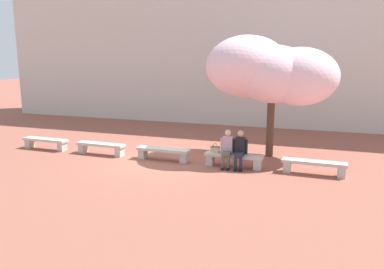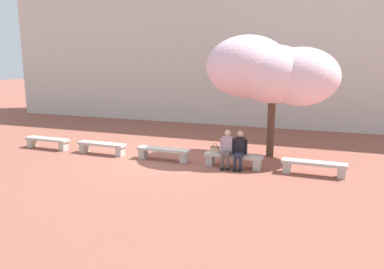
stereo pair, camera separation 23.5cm
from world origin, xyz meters
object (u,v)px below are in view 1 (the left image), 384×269
stone_bench_center (163,152)px  stone_bench_east_end (314,165)px  person_seated_left (227,147)px  person_seated_right (240,148)px  cherry_tree_main (269,72)px  stone_bench_near_west (101,147)px  stone_bench_near_east (233,158)px  stone_bench_west_end (45,142)px  handbag (215,149)px

stone_bench_center → stone_bench_east_end: 5.27m
person_seated_left → person_seated_right: (0.44, -0.00, 0.00)m
stone_bench_center → cherry_tree_main: cherry_tree_main is taller
stone_bench_near_west → cherry_tree_main: cherry_tree_main is taller
stone_bench_near_east → stone_bench_west_end: bearing=180.0°
stone_bench_center → stone_bench_east_end: bearing=0.0°
stone_bench_near_east → person_seated_left: 0.45m
stone_bench_near_east → stone_bench_east_end: (2.64, 0.00, 0.00)m
cherry_tree_main → stone_bench_near_west: bearing=-162.6°
handbag → cherry_tree_main: (1.52, 1.89, 2.61)m
person_seated_right → stone_bench_near_west: bearing=179.4°
person_seated_right → cherry_tree_main: (0.62, 1.97, 2.49)m
stone_bench_near_west → stone_bench_near_east: bearing=0.0°
stone_bench_west_end → stone_bench_center: (5.27, 0.00, 0.00)m
stone_bench_west_end → person_seated_right: bearing=-0.4°
stone_bench_center → stone_bench_near_east: same height
person_seated_left → stone_bench_near_west: bearing=179.4°
stone_bench_west_end → person_seated_left: bearing=-0.4°
stone_bench_west_end → stone_bench_east_end: (10.55, 0.00, 0.00)m
person_seated_right → stone_bench_near_east: bearing=166.6°
person_seated_right → handbag: person_seated_right is taller
stone_bench_center → stone_bench_west_end: bearing=180.0°
cherry_tree_main → handbag: bearing=-128.8°
stone_bench_west_end → person_seated_right: size_ratio=1.57×
stone_bench_near_east → stone_bench_center: bearing=180.0°
stone_bench_near_east → cherry_tree_main: bearing=66.1°
stone_bench_near_east → stone_bench_east_end: size_ratio=1.00×
stone_bench_center → handbag: size_ratio=5.96×
cherry_tree_main → person_seated_left: bearing=-118.3°
stone_bench_east_end → handbag: (-3.31, 0.03, 0.27)m
person_seated_left → cherry_tree_main: size_ratio=0.27×
stone_bench_center → handbag: 1.99m
stone_bench_east_end → cherry_tree_main: bearing=133.1°
stone_bench_center → stone_bench_east_end: same height
stone_bench_west_end → stone_bench_near_west: size_ratio=1.00×
stone_bench_near_west → stone_bench_east_end: size_ratio=1.00×
person_seated_right → stone_bench_center: bearing=178.9°
cherry_tree_main → stone_bench_near_east: bearing=-113.9°
person_seated_right → cherry_tree_main: size_ratio=0.27×
stone_bench_near_east → stone_bench_east_end: bearing=0.0°
stone_bench_west_end → handbag: handbag is taller
stone_bench_near_west → stone_bench_east_end: 7.91m
stone_bench_center → person_seated_right: person_seated_right is taller
person_seated_left → stone_bench_center: bearing=178.7°
person_seated_left → person_seated_right: size_ratio=1.00×
stone_bench_east_end → person_seated_left: bearing=-178.9°
stone_bench_near_east → person_seated_right: bearing=-13.4°
stone_bench_near_east → cherry_tree_main: (0.85, 1.92, 2.88)m
stone_bench_east_end → person_seated_left: 2.88m
stone_bench_east_end → cherry_tree_main: (-1.79, 1.92, 2.88)m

